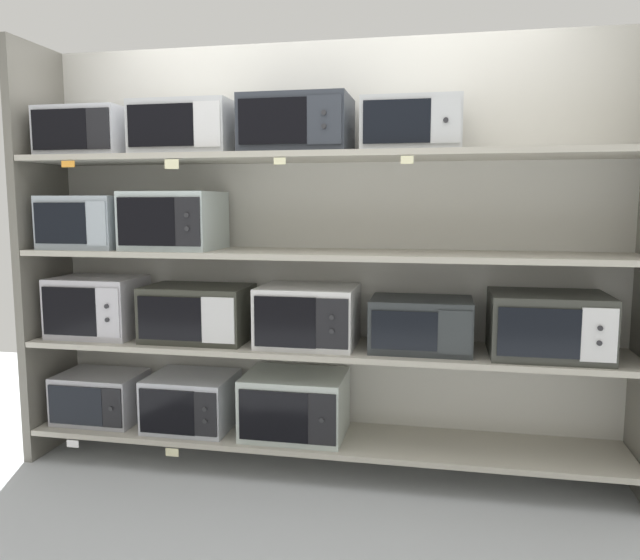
% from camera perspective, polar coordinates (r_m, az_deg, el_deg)
% --- Properties ---
extents(back_panel, '(3.40, 0.04, 2.33)m').
position_cam_1_polar(back_panel, '(3.48, 0.83, 2.45)').
color(back_panel, beige).
rests_on(back_panel, ground).
extents(upright_left, '(0.05, 0.48, 2.33)m').
position_cam_1_polar(upright_left, '(3.88, -24.34, 2.31)').
color(upright_left, '#68645B').
rests_on(upright_left, ground).
extents(shelf_0, '(3.20, 0.48, 0.03)m').
position_cam_1_polar(shelf_0, '(3.45, 0.00, -14.50)').
color(shelf_0, '#ADA899').
rests_on(shelf_0, ground).
extents(microwave_0, '(0.47, 0.36, 0.28)m').
position_cam_1_polar(microwave_0, '(3.85, -19.73, -10.18)').
color(microwave_0, '#A0A0A6').
rests_on(microwave_0, shelf_0).
extents(microwave_1, '(0.46, 0.41, 0.30)m').
position_cam_1_polar(microwave_1, '(3.60, -11.86, -10.96)').
color(microwave_1, '#B2B5BD').
rests_on(microwave_1, shelf_0).
extents(microwave_2, '(0.54, 0.43, 0.34)m').
position_cam_1_polar(microwave_2, '(3.41, -2.33, -11.49)').
color(microwave_2, '#B3BEB6').
rests_on(microwave_2, shelf_0).
extents(price_tag_0, '(0.07, 0.00, 0.04)m').
position_cam_1_polar(price_tag_0, '(3.74, -22.02, -13.95)').
color(price_tag_0, white).
extents(price_tag_1, '(0.07, 0.00, 0.04)m').
position_cam_1_polar(price_tag_1, '(3.47, -13.60, -15.32)').
color(price_tag_1, beige).
extents(shelf_1, '(3.20, 0.48, 0.03)m').
position_cam_1_polar(shelf_1, '(3.30, 0.00, -6.34)').
color(shelf_1, '#ADA899').
extents(microwave_3, '(0.48, 0.37, 0.34)m').
position_cam_1_polar(microwave_3, '(3.73, -19.98, -2.32)').
color(microwave_3, '#BBB8C0').
rests_on(microwave_3, shelf_1).
extents(microwave_4, '(0.57, 0.37, 0.30)m').
position_cam_1_polar(microwave_4, '(3.46, -11.28, -3.03)').
color(microwave_4, '#33332B').
rests_on(microwave_4, shelf_1).
extents(microwave_5, '(0.51, 0.41, 0.32)m').
position_cam_1_polar(microwave_5, '(3.27, -1.13, -3.34)').
color(microwave_5, silver).
rests_on(microwave_5, shelf_1).
extents(microwave_6, '(0.51, 0.36, 0.27)m').
position_cam_1_polar(microwave_6, '(3.21, 9.38, -4.09)').
color(microwave_6, '#2B3031').
rests_on(microwave_6, shelf_1).
extents(microwave_7, '(0.56, 0.44, 0.31)m').
position_cam_1_polar(microwave_7, '(3.24, 20.42, -3.92)').
color(microwave_7, '#33342E').
rests_on(microwave_7, shelf_1).
extents(shelf_2, '(3.20, 0.48, 0.03)m').
position_cam_1_polar(shelf_2, '(3.22, 0.00, 2.42)').
color(shelf_2, '#ADA899').
extents(microwave_8, '(0.44, 0.42, 0.29)m').
position_cam_1_polar(microwave_8, '(3.69, -20.56, 5.07)').
color(microwave_8, '#9BA6AF').
rests_on(microwave_8, shelf_2).
extents(microwave_9, '(0.48, 0.43, 0.31)m').
position_cam_1_polar(microwave_9, '(3.46, -13.39, 5.40)').
color(microwave_9, '#B0BFBD').
rests_on(microwave_9, shelf_2).
extents(shelf_3, '(3.20, 0.48, 0.03)m').
position_cam_1_polar(shelf_3, '(3.22, 0.00, 11.41)').
color(shelf_3, '#ADA899').
extents(microwave_10, '(0.47, 0.37, 0.26)m').
position_cam_1_polar(microwave_10, '(3.71, -20.70, 12.67)').
color(microwave_10, '#B8BAC2').
rests_on(microwave_10, shelf_3).
extents(microwave_11, '(0.53, 0.35, 0.28)m').
position_cam_1_polar(microwave_11, '(3.44, -12.34, 13.56)').
color(microwave_11, '#B4B7B9').
rests_on(microwave_11, shelf_3).
extents(microwave_12, '(0.55, 0.40, 0.29)m').
position_cam_1_polar(microwave_12, '(3.25, -2.14, 14.18)').
color(microwave_12, '#2B2F36').
rests_on(microwave_12, shelf_3).
extents(microwave_13, '(0.49, 0.35, 0.26)m').
position_cam_1_polar(microwave_13, '(3.17, 8.55, 14.03)').
color(microwave_13, '#B1B4B5').
rests_on(microwave_13, shelf_3).
extents(price_tag_2, '(0.07, 0.00, 0.03)m').
position_cam_1_polar(price_tag_2, '(3.48, -22.40, 9.95)').
color(price_tag_2, orange).
extents(price_tag_3, '(0.07, 0.00, 0.05)m').
position_cam_1_polar(price_tag_3, '(3.20, -13.63, 10.44)').
color(price_tag_3, beige).
extents(price_tag_4, '(0.06, 0.00, 0.03)m').
position_cam_1_polar(price_tag_4, '(3.01, -3.77, 10.99)').
color(price_tag_4, beige).
extents(price_tag_5, '(0.06, 0.00, 0.04)m').
position_cam_1_polar(price_tag_5, '(2.91, 8.11, 11.02)').
color(price_tag_5, beige).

